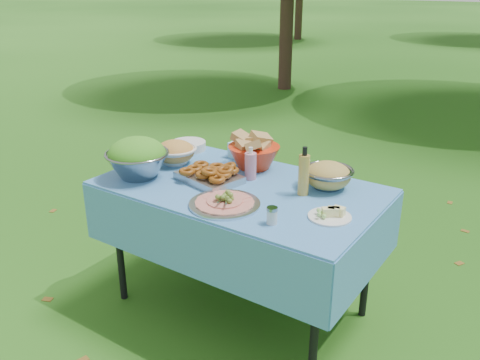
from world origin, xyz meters
name	(u,v)px	position (x,y,z in m)	size (l,w,h in m)	color
ground	(240,306)	(0.00, 0.00, 0.00)	(80.00, 80.00, 0.00)	#10380A
picnic_table	(240,249)	(0.00, 0.00, 0.38)	(1.46, 0.86, 0.76)	#84C4FF
salad_bowl	(137,158)	(-0.53, -0.21, 0.87)	(0.34, 0.34, 0.22)	gray
pasta_bowl_white	(175,152)	(-0.51, 0.07, 0.83)	(0.25, 0.25, 0.14)	silver
plate_stack	(188,146)	(-0.60, 0.31, 0.79)	(0.22, 0.22, 0.05)	silver
wipes_box	(238,150)	(-0.26, 0.36, 0.81)	(0.10, 0.07, 0.09)	#9DE9FB
sanitizer_bottle	(251,163)	(-0.01, 0.11, 0.85)	(0.06, 0.06, 0.18)	#CA7C92
bread_bowl	(254,151)	(-0.09, 0.27, 0.86)	(0.30, 0.30, 0.20)	red
pasta_bowl_steel	(328,175)	(0.39, 0.24, 0.83)	(0.26, 0.26, 0.14)	gray
fried_tray	(209,174)	(-0.17, -0.04, 0.80)	(0.33, 0.23, 0.08)	#ABABB0
charcuterie_platter	(225,198)	(0.08, -0.25, 0.80)	(0.35, 0.35, 0.08)	silver
oil_bottle	(304,171)	(0.33, 0.08, 0.89)	(0.06, 0.06, 0.25)	gold
cheese_plate	(330,212)	(0.55, -0.09, 0.79)	(0.20, 0.20, 0.05)	silver
shaker	(272,215)	(0.37, -0.29, 0.80)	(0.05, 0.05, 0.08)	silver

